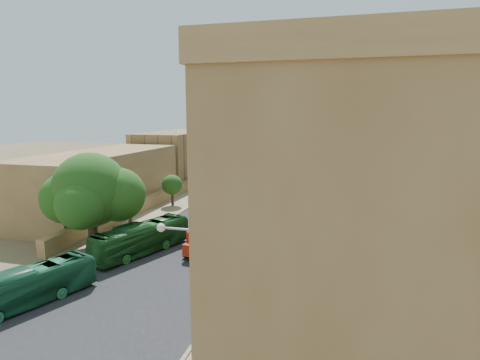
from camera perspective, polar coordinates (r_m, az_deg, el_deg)
The scene contains 36 objects.
ground at distance 36.60m, azimuth -11.31°, elevation -12.82°, with size 260.00×260.00×0.00m, color brown.
road_surface at distance 63.58m, azimuth 0.97°, elevation -2.97°, with size 14.00×140.00×0.01m, color black.
sidewalk_east at distance 61.92m, azimuth 9.52°, elevation -3.45°, with size 5.00×140.00×0.01m, color #837156.
sidewalk_west at distance 66.56m, azimuth -6.97°, elevation -2.47°, with size 5.00×140.00×0.01m, color #837156.
kerb_east at distance 62.21m, azimuth 7.23°, elevation -3.28°, with size 0.25×140.00×0.12m, color #837156.
kerb_west at distance 65.64m, azimuth -4.96°, elevation -2.56°, with size 0.25×140.00×0.12m, color #837156.
townhouse_a at distance 28.05m, azimuth 15.73°, elevation -6.14°, with size 9.00×14.00×16.40m.
townhouse_b at distance 41.85m, azimuth 15.70°, elevation -2.04°, with size 9.00×14.00×14.90m.
townhouse_c at distance 55.48m, azimuth 15.80°, elevation 2.06°, with size 9.00×14.00×17.40m.
townhouse_d at distance 69.47m, azimuth 15.77°, elevation 2.89°, with size 9.00×14.00×15.90m.
corner_block at distance 14.81m, azimuth 18.10°, elevation -14.51°, with size 9.20×10.20×15.70m.
west_wall at distance 58.86m, azimuth -13.44°, elevation -3.37°, with size 1.00×40.00×1.80m, color olive.
west_building_low at distance 59.45m, azimuth -19.14°, elevation -0.27°, with size 10.00×28.00×8.40m, color brown.
west_building_mid at distance 81.81m, azimuth -8.80°, elevation 3.28°, with size 10.00×22.00×10.00m, color olive.
church at distance 109.86m, azimuth 7.46°, elevation 7.26°, with size 28.00×22.50×36.30m.
ficus_tree at distance 43.03m, azimuth -20.39°, elevation -1.69°, with size 9.93×9.13×9.93m.
street_tree_a at distance 50.43m, azimuth -15.43°, elevation -3.15°, with size 2.94×2.94×4.52m.
street_tree_b at distance 60.78m, azimuth -9.63°, elevation -0.70°, with size 3.03×3.03×4.66m.
street_tree_c at distance 71.63m, azimuth -5.56°, elevation 1.12°, with size 3.24×3.24×4.99m.
street_tree_d at distance 82.78m, azimuth -2.57°, elevation 2.54°, with size 3.58×3.58×5.50m.
streetlamp at distance 21.52m, azimuth -7.68°, elevation -14.16°, with size 2.11×0.44×8.22m.
red_truck at distance 40.61m, azimuth -4.36°, elevation -7.81°, with size 3.65×6.96×3.89m.
olive_pickup at distance 55.81m, azimuth 3.13°, elevation -3.80°, with size 2.90×4.90×1.89m.
bus_green_south at distance 33.70m, azimuth -27.97°, elevation -13.26°, with size 2.33×9.97×2.78m, color #1C613E.
bus_green_north at distance 41.25m, azimuth -13.82°, elevation -8.04°, with size 2.58×11.04×3.08m, color #19531E.
bus_red_east at distance 47.87m, azimuth 3.85°, elevation -5.42°, with size 2.45×10.47×2.92m, color red.
bus_cream_east at distance 57.89m, azimuth 6.01°, elevation -2.96°, with size 2.20×9.40×2.62m, color beige.
car_blue_a at distance 50.15m, azimuth -4.40°, elevation -5.78°, with size 1.33×3.31×1.13m, color #5495C9.
car_white_a at distance 66.70m, azimuth -1.50°, elevation -1.77°, with size 1.47×4.20×1.38m, color beige.
car_cream at distance 51.87m, azimuth -0.04°, elevation -5.12°, with size 2.21×4.79×1.33m, color tan.
car_dkblue at distance 73.69m, azimuth 1.42°, elevation -0.67°, with size 1.97×4.85×1.41m, color #0E254A.
car_white_b at distance 77.15m, azimuth 6.66°, elevation -0.30°, with size 1.58×3.92×1.33m, color beige.
car_blue_b at distance 84.38m, azimuth 4.38°, elevation 0.57°, with size 1.36×3.91×1.29m, color teal.
pedestrian_a at distance 45.00m, azimuth 4.52°, elevation -7.29°, with size 0.58×0.38×1.58m, color black.
pedestrian_b at distance 25.27m, azimuth 1.38°, elevation -21.24°, with size 0.86×0.67×1.78m, color #302825.
pedestrian_c at distance 43.61m, azimuth 4.58°, elevation -7.82°, with size 0.95×0.40×1.62m, color #333338.
Camera 1 is at (15.66, -30.04, 13.84)m, focal length 30.00 mm.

